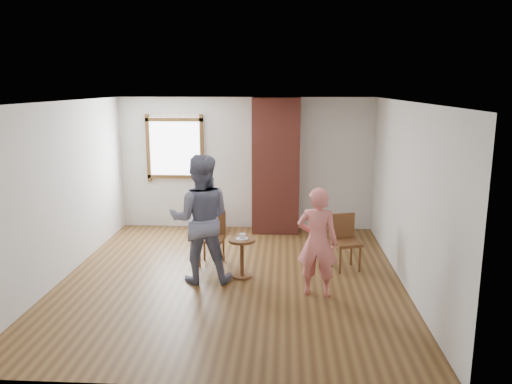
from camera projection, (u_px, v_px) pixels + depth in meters
ground at (232, 278)px, 7.45m from camera, size 5.50×5.50×0.00m
room_shell at (231, 153)px, 7.66m from camera, size 5.04×5.52×2.62m
brick_chimney at (276, 166)px, 9.58m from camera, size 0.90×0.50×2.60m
stoneware_crock at (214, 222)px, 9.78m from camera, size 0.31×0.31×0.40m
dark_pot at (206, 228)px, 9.82m from camera, size 0.15×0.15×0.14m
dining_chair_left at (212, 234)px, 8.01m from camera, size 0.42×0.42×0.85m
dining_chair_right at (345, 238)px, 7.78m from camera, size 0.50×0.50×0.86m
side_table at (242, 252)px, 7.40m from camera, size 0.40×0.40×0.60m
cake_plate at (242, 239)px, 7.36m from camera, size 0.18×0.18×0.01m
cake_slice at (242, 236)px, 7.35m from camera, size 0.08×0.07×0.06m
man at (200, 219)px, 7.18m from camera, size 0.97×0.79×1.87m
person_pink at (317, 242)px, 6.71m from camera, size 0.60×0.45×1.51m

